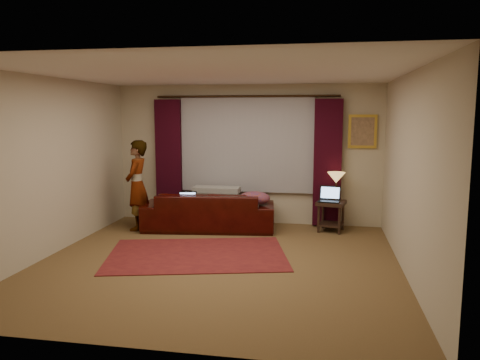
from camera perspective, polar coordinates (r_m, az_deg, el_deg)
name	(u,v)px	position (r m, az deg, el deg)	size (l,w,h in m)	color
floor	(218,262)	(6.68, -2.70, -10.01)	(5.00, 5.00, 0.01)	brown
ceiling	(217,73)	(6.36, -2.86, 12.88)	(5.00, 5.00, 0.02)	silver
wall_back	(247,154)	(8.83, 0.85, 3.13)	(5.00, 0.02, 2.60)	#BFB498
wall_front	(151,206)	(4.02, -10.77, -3.13)	(5.00, 0.02, 2.60)	#BFB498
wall_left	(50,167)	(7.36, -22.12, 1.51)	(0.02, 5.00, 2.60)	#BFB498
wall_right	(409,175)	(6.32, 19.89, 0.62)	(0.02, 5.00, 2.60)	#BFB498
sheer_curtain	(246,144)	(8.76, 0.79, 4.40)	(2.50, 0.05, 1.80)	#97979E
drape_left	(169,160)	(9.10, -8.64, 2.43)	(0.50, 0.14, 2.30)	black
drape_right	(328,163)	(8.62, 10.62, 2.06)	(0.50, 0.14, 2.30)	black
curtain_rod	(246,96)	(8.69, 0.74, 10.17)	(0.04, 0.04, 3.40)	#301E10
picture_frame	(362,131)	(8.68, 14.70, 5.75)	(0.50, 0.04, 0.60)	gold
sofa	(209,204)	(8.40, -3.81, -2.88)	(2.32, 1.00, 0.94)	black
throw_blanket	(217,176)	(8.52, -2.87, 0.51)	(0.85, 0.34, 0.10)	gray
clothing_pile	(255,199)	(8.22, 1.78, -2.28)	(0.55, 0.42, 0.23)	brown
laptop_sofa	(188,199)	(8.22, -6.42, -2.36)	(0.31, 0.34, 0.23)	black
area_rug	(197,254)	(7.03, -5.24, -9.00)	(2.58, 1.72, 0.01)	maroon
end_table	(331,216)	(8.43, 11.02, -4.35)	(0.47, 0.47, 0.54)	black
tiffany_lamp	(336,186)	(8.41, 11.62, -0.78)	(0.31, 0.31, 0.50)	#A27F41
laptop_table	(329,194)	(8.29, 10.81, -1.73)	(0.36, 0.40, 0.26)	black
person	(137,185)	(8.51, -12.44, -0.63)	(0.47, 0.47, 1.60)	gray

